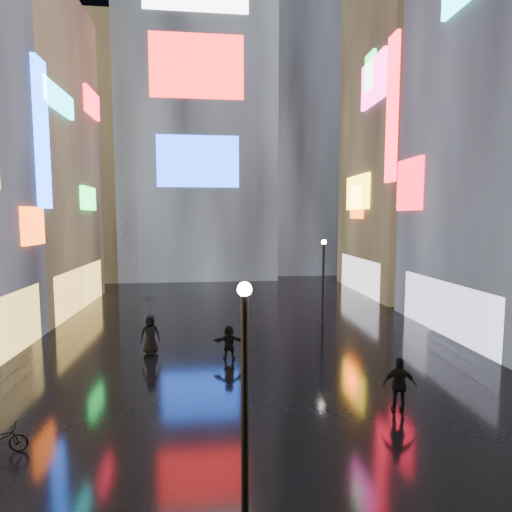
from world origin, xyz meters
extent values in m
plane|color=black|center=(0.00, 20.00, 0.00)|extent=(140.00, 140.00, 0.00)
cube|color=#F0480C|center=(-10.85, 18.32, 6.06)|extent=(0.25, 2.24, 1.94)
cube|color=blue|center=(-10.85, 20.00, 11.00)|extent=(0.25, 1.40, 8.00)
cube|color=#FFC659|center=(-11.10, 26.00, 1.50)|extent=(0.20, 10.00, 3.00)
cube|color=#18D83E|center=(-10.85, 27.82, 7.91)|extent=(0.25, 3.00, 1.71)
cube|color=#18D6E4|center=(-10.85, 22.61, 13.61)|extent=(0.25, 4.84, 1.37)
cube|color=red|center=(-10.85, 29.70, 15.31)|extent=(0.25, 3.32, 1.94)
cube|color=white|center=(11.10, 17.00, 1.50)|extent=(0.20, 9.00, 3.00)
cube|color=red|center=(10.85, 21.12, 8.58)|extent=(0.25, 2.99, 3.26)
cube|color=red|center=(10.85, 24.00, 14.00)|extent=(0.25, 1.40, 10.00)
cube|color=black|center=(16.00, 30.00, 14.00)|extent=(10.00, 12.00, 28.00)
cube|color=white|center=(11.10, 30.00, 1.50)|extent=(0.20, 9.00, 3.00)
cube|color=yellow|center=(10.85, 30.32, 8.66)|extent=(0.25, 4.92, 2.91)
cube|color=#F0309A|center=(10.85, 27.51, 17.02)|extent=(0.25, 4.36, 3.46)
cube|color=#F0480C|center=(10.85, 30.44, 7.84)|extent=(0.25, 2.63, 2.87)
cube|color=#18D83E|center=(10.85, 28.19, 17.94)|extent=(0.25, 1.69, 2.90)
cube|color=black|center=(-3.00, 44.00, 21.00)|extent=(16.00, 14.00, 42.00)
cube|color=#FF1414|center=(-3.00, 36.90, 21.00)|extent=(9.00, 0.20, 6.00)
cube|color=#194CFF|center=(-3.00, 36.90, 12.00)|extent=(8.00, 0.20, 5.00)
cube|color=black|center=(9.00, 46.00, 17.00)|extent=(12.00, 12.00, 34.00)
cube|color=black|center=(-14.00, 42.00, 13.00)|extent=(10.00, 10.00, 26.00)
cylinder|color=black|center=(-1.05, 4.56, 2.50)|extent=(0.16, 0.16, 5.00)
sphere|color=white|center=(-1.05, 4.56, 5.05)|extent=(0.30, 0.30, 0.30)
cylinder|color=black|center=(4.88, 19.63, 2.50)|extent=(0.16, 0.16, 5.00)
sphere|color=white|center=(4.88, 19.63, 5.05)|extent=(0.30, 0.30, 0.30)
imported|color=black|center=(4.49, 8.91, 0.92)|extent=(1.16, 0.71, 1.84)
imported|color=black|center=(-4.67, 15.63, 0.94)|extent=(0.95, 0.66, 1.87)
imported|color=black|center=(-0.97, 14.48, 0.79)|extent=(1.49, 0.54, 1.58)
imported|color=black|center=(-4.67, 15.63, 2.33)|extent=(1.40, 1.41, 0.92)
camera|label=1|loc=(-1.68, -3.33, 6.48)|focal=28.00mm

